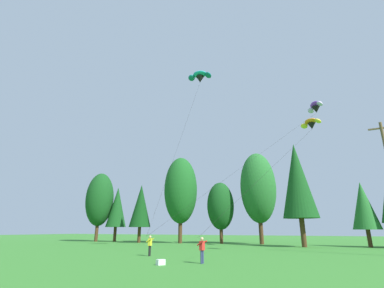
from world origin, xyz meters
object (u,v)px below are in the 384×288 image
object	(u,v)px
kite_flyer_near	(150,244)
parafoil_kite_high_purple	(315,107)
parafoil_kite_far_teal	(200,77)
parafoil_kite_mid_orange	(311,124)
picnic_cooler	(161,262)
kite_flyer_mid	(202,248)

from	to	relation	value
kite_flyer_near	parafoil_kite_high_purple	xyz separation A→B (m)	(14.69, 15.88, 16.73)
parafoil_kite_far_teal	parafoil_kite_high_purple	bearing A→B (deg)	27.25
parafoil_kite_mid_orange	picnic_cooler	distance (m)	20.48
kite_flyer_mid	parafoil_kite_mid_orange	world-z (taller)	parafoil_kite_mid_orange
parafoil_kite_high_purple	parafoil_kite_mid_orange	world-z (taller)	parafoil_kite_high_purple
parafoil_kite_far_teal	kite_flyer_mid	bearing A→B (deg)	-66.26
picnic_cooler	parafoil_kite_high_purple	bearing A→B (deg)	2.81
kite_flyer_mid	parafoil_kite_far_teal	world-z (taller)	parafoil_kite_far_teal
kite_flyer_mid	picnic_cooler	size ratio (longest dim) A/B	3.25
parafoil_kite_high_purple	picnic_cooler	size ratio (longest dim) A/B	33.60
parafoil_kite_mid_orange	picnic_cooler	bearing A→B (deg)	-126.98
parafoil_kite_far_teal	picnic_cooler	world-z (taller)	parafoil_kite_far_teal
kite_flyer_mid	parafoil_kite_high_purple	bearing A→B (deg)	66.43
kite_flyer_near	parafoil_kite_far_teal	world-z (taller)	parafoil_kite_far_teal
parafoil_kite_far_teal	picnic_cooler	xyz separation A→B (m)	(3.21, -13.97, -21.87)
kite_flyer_near	parafoil_kite_high_purple	size ratio (longest dim) A/B	0.10
parafoil_kite_high_purple	parafoil_kite_far_teal	size ratio (longest dim) A/B	0.83
kite_flyer_mid	parafoil_kite_high_purple	xyz separation A→B (m)	(8.32, 19.08, 16.73)
parafoil_kite_mid_orange	picnic_cooler	size ratio (longest dim) A/B	23.07
kite_flyer_near	parafoil_kite_far_teal	xyz separation A→B (m)	(1.06, 8.86, 21.04)
parafoil_kite_high_purple	picnic_cooler	distance (m)	29.28
parafoil_kite_far_teal	parafoil_kite_mid_orange	bearing A→B (deg)	-4.51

